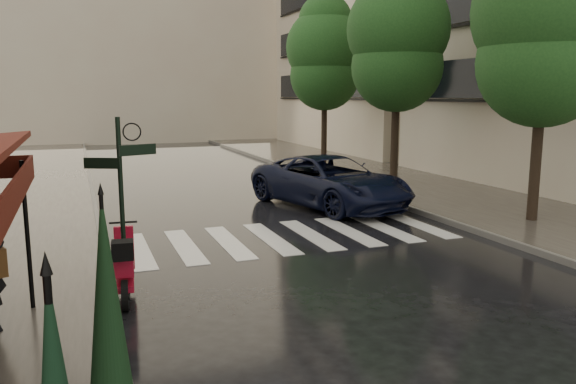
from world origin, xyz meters
TOP-DOWN VIEW (x-y plane):
  - ground at (0.00, 0.00)m, footprint 120.00×120.00m
  - sidewalk_far at (10.25, 12.00)m, footprint 5.50×60.00m
  - curb_near at (-1.45, 12.00)m, footprint 0.12×60.00m
  - curb_far at (7.45, 12.00)m, footprint 0.12×60.00m
  - crosswalk at (2.98, 6.00)m, footprint 7.85×3.20m
  - signpost at (-1.19, 3.00)m, footprint 1.17×0.29m
  - haussmann_far at (16.50, 26.00)m, footprint 8.00×16.00m
  - backdrop_building at (3.00, 38.00)m, footprint 22.00×6.00m
  - tree_near at (9.60, 5.00)m, footprint 3.80×3.80m
  - tree_mid at (9.50, 12.00)m, footprint 3.80×3.80m
  - tree_far at (9.70, 19.00)m, footprint 3.80×3.80m
  - scooter at (-1.21, 2.99)m, footprint 0.54×1.84m
  - parked_car at (5.50, 9.17)m, footprint 4.07×6.20m
  - parasol_back at (-1.65, -0.98)m, footprint 0.45×0.45m

SIDE VIEW (x-z plane):
  - ground at x=0.00m, z-range 0.00..0.00m
  - crosswalk at x=2.98m, z-range 0.00..0.01m
  - sidewalk_far at x=10.25m, z-range 0.00..0.12m
  - curb_near at x=-1.45m, z-range -0.01..0.15m
  - curb_far at x=7.45m, z-range -0.01..0.15m
  - scooter at x=-1.21m, z-range -0.04..1.16m
  - parked_car at x=5.50m, z-range 0.00..1.58m
  - parasol_back at x=-1.65m, z-range 0.21..2.65m
  - signpost at x=-1.19m, z-range 0.28..3.38m
  - tree_near at x=9.60m, z-range 1.33..9.31m
  - tree_far at x=9.70m, z-range 1.37..9.54m
  - tree_mid at x=9.50m, z-range 1.42..9.76m
  - haussmann_far at x=16.50m, z-range 0.00..18.50m
  - backdrop_building at x=3.00m, z-range 0.00..20.00m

